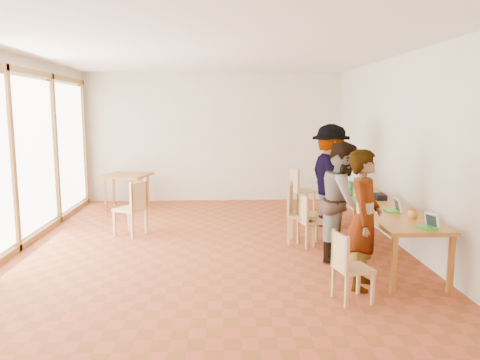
% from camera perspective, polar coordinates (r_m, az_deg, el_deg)
% --- Properties ---
extents(ground, '(8.00, 8.00, 0.00)m').
position_cam_1_polar(ground, '(7.36, -3.54, -8.40)').
color(ground, '#A64528').
rests_on(ground, ground).
extents(wall_back, '(6.00, 0.10, 3.00)m').
position_cam_1_polar(wall_back, '(11.06, -3.23, 5.19)').
color(wall_back, beige).
rests_on(wall_back, ground).
extents(wall_front, '(6.00, 0.10, 3.00)m').
position_cam_1_polar(wall_front, '(3.11, -5.12, -3.39)').
color(wall_front, beige).
rests_on(wall_front, ground).
extents(wall_right, '(0.10, 8.00, 3.00)m').
position_cam_1_polar(wall_right, '(7.62, 19.56, 3.22)').
color(wall_right, beige).
rests_on(wall_right, ground).
extents(window_wall, '(0.10, 8.00, 3.00)m').
position_cam_1_polar(window_wall, '(7.72, -26.22, 2.89)').
color(window_wall, white).
rests_on(window_wall, ground).
extents(ceiling, '(6.00, 8.00, 0.04)m').
position_cam_1_polar(ceiling, '(7.09, -3.77, 15.63)').
color(ceiling, white).
rests_on(ceiling, wall_back).
extents(communal_table, '(0.80, 4.00, 0.75)m').
position_cam_1_polar(communal_table, '(7.60, 15.63, -2.69)').
color(communal_table, '#A46624').
rests_on(communal_table, ground).
extents(side_table, '(0.90, 0.90, 0.75)m').
position_cam_1_polar(side_table, '(10.54, -13.60, 0.27)').
color(side_table, '#A46624').
rests_on(side_table, ground).
extents(chair_near, '(0.44, 0.44, 0.43)m').
position_cam_1_polar(chair_near, '(5.41, 12.87, -9.45)').
color(chair_near, tan).
rests_on(chair_near, ground).
extents(chair_mid, '(0.47, 0.47, 0.44)m').
position_cam_1_polar(chair_mid, '(7.45, 8.22, -4.25)').
color(chair_mid, tan).
rests_on(chair_mid, ground).
extents(chair_far, '(0.56, 0.56, 0.52)m').
position_cam_1_polar(chair_far, '(7.60, 6.84, -3.23)').
color(chair_far, tan).
rests_on(chair_far, ground).
extents(chair_empty, '(0.54, 0.54, 0.50)m').
position_cam_1_polar(chair_empty, '(9.96, 7.14, -0.59)').
color(chair_empty, tan).
rests_on(chair_empty, ground).
extents(chair_spare, '(0.60, 0.60, 0.50)m').
position_cam_1_polar(chair_spare, '(8.19, -12.73, -2.67)').
color(chair_spare, tan).
rests_on(chair_spare, ground).
extents(person_near, '(0.62, 0.73, 1.69)m').
position_cam_1_polar(person_near, '(5.80, 14.87, -4.68)').
color(person_near, gray).
rests_on(person_near, ground).
extents(person_mid, '(0.92, 1.02, 1.70)m').
position_cam_1_polar(person_mid, '(6.85, 12.47, -2.53)').
color(person_mid, gray).
rests_on(person_mid, ground).
extents(person_far, '(0.87, 1.31, 1.90)m').
position_cam_1_polar(person_far, '(8.61, 10.92, 0.41)').
color(person_far, gray).
rests_on(person_far, ground).
extents(laptop_near, '(0.25, 0.26, 0.18)m').
position_cam_1_polar(laptop_near, '(6.00, 22.07, -5.01)').
color(laptop_near, green).
rests_on(laptop_near, communal_table).
extents(laptop_mid, '(0.21, 0.24, 0.19)m').
position_cam_1_polar(laptop_mid, '(6.79, 18.31, -3.27)').
color(laptop_mid, green).
rests_on(laptop_mid, communal_table).
extents(laptop_far, '(0.29, 0.30, 0.21)m').
position_cam_1_polar(laptop_far, '(7.79, 14.72, -1.61)').
color(laptop_far, green).
rests_on(laptop_far, communal_table).
extents(yellow_mug, '(0.18, 0.18, 0.11)m').
position_cam_1_polar(yellow_mug, '(6.47, 20.39, -3.93)').
color(yellow_mug, orange).
rests_on(yellow_mug, communal_table).
extents(green_bottle, '(0.07, 0.07, 0.28)m').
position_cam_1_polar(green_bottle, '(7.61, 13.35, -1.16)').
color(green_bottle, '#0F662B').
rests_on(green_bottle, communal_table).
extents(clear_glass, '(0.07, 0.07, 0.09)m').
position_cam_1_polar(clear_glass, '(8.74, 13.50, -0.57)').
color(clear_glass, silver).
rests_on(clear_glass, communal_table).
extents(condiment_cup, '(0.08, 0.08, 0.06)m').
position_cam_1_polar(condiment_cup, '(7.48, 14.64, -2.23)').
color(condiment_cup, white).
rests_on(condiment_cup, communal_table).
extents(pink_phone, '(0.05, 0.10, 0.01)m').
position_cam_1_polar(pink_phone, '(7.80, 14.13, -1.94)').
color(pink_phone, '#D8437A').
rests_on(pink_phone, communal_table).
extents(black_pouch, '(0.16, 0.26, 0.09)m').
position_cam_1_polar(black_pouch, '(7.65, 16.66, -1.96)').
color(black_pouch, black).
rests_on(black_pouch, communal_table).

